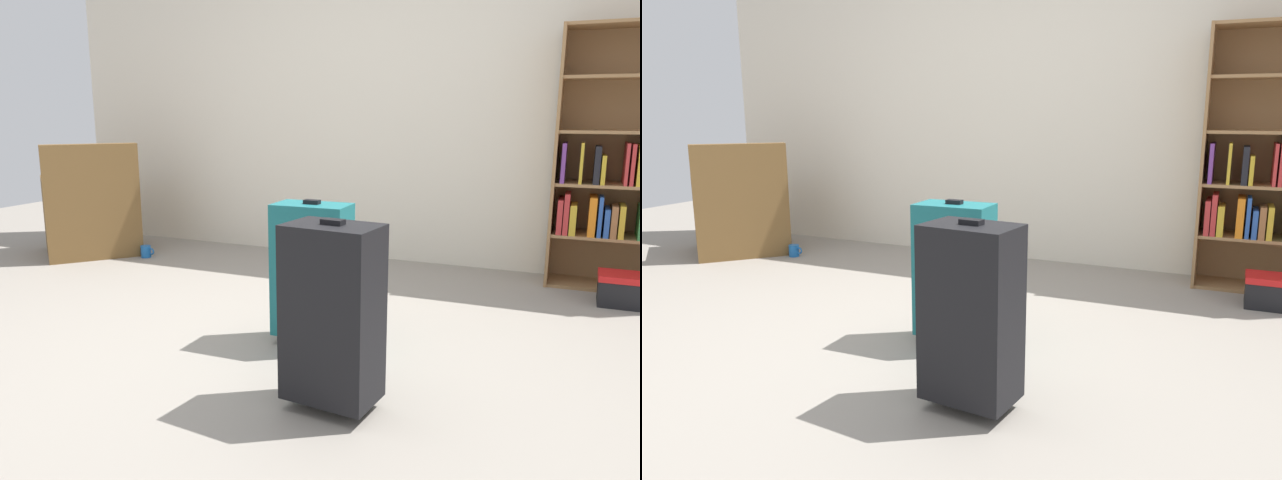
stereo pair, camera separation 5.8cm
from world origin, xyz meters
TOP-DOWN VIEW (x-y plane):
  - ground_plane at (0.00, 0.00)m, footprint 10.11×10.11m
  - back_wall at (0.00, 2.18)m, footprint 5.77×0.10m
  - armchair at (-2.29, 1.39)m, footprint 0.99×0.99m
  - mug at (-1.79, 1.42)m, footprint 0.12×0.08m
  - storage_box at (1.68, 1.56)m, footprint 0.37×0.23m
  - suitcase_black at (0.53, -0.33)m, footprint 0.37×0.27m
  - suitcase_teal at (0.17, 0.28)m, footprint 0.37×0.22m

SIDE VIEW (x-z plane):
  - ground_plane at x=0.00m, z-range 0.00..0.00m
  - mug at x=-1.79m, z-range 0.00..0.10m
  - storage_box at x=1.68m, z-range 0.01..0.20m
  - armchair at x=-2.29m, z-range -0.13..0.77m
  - suitcase_teal at x=0.17m, z-range 0.01..0.74m
  - suitcase_black at x=0.53m, z-range 0.01..0.77m
  - back_wall at x=0.00m, z-range 0.00..2.60m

